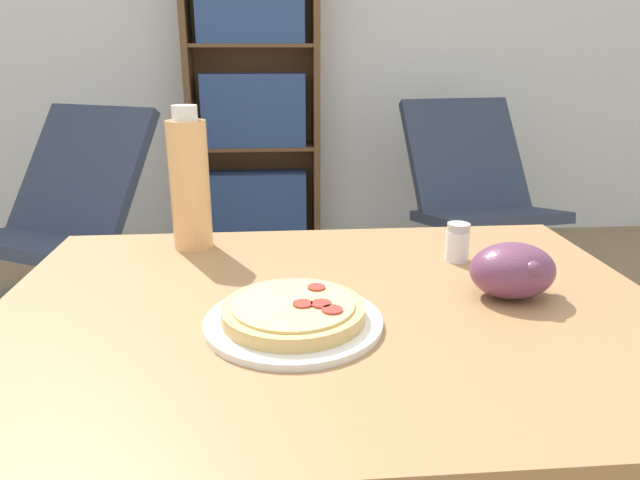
{
  "coord_description": "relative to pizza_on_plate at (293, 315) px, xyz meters",
  "views": [
    {
      "loc": [
        0.04,
        -0.88,
        1.11
      ],
      "look_at": [
        0.11,
        0.03,
        0.81
      ],
      "focal_mm": 32.0,
      "sensor_mm": 36.0,
      "label": 1
    }
  ],
  "objects": [
    {
      "name": "grape_bunch",
      "position": [
        0.34,
        0.07,
        0.03
      ],
      "size": [
        0.14,
        0.11,
        0.09
      ],
      "color": "#6B3856",
      "rests_on": "dining_table"
    },
    {
      "name": "bookshelf",
      "position": [
        -0.13,
        2.64,
        0.05
      ],
      "size": [
        0.75,
        0.24,
        1.73
      ],
      "color": "brown",
      "rests_on": "ground_plane"
    },
    {
      "name": "lounge_chair_far",
      "position": [
        0.98,
        1.97,
        -0.48
      ],
      "size": [
        0.69,
        0.84,
        0.88
      ],
      "rotation": [
        0.0,
        0.0,
        0.14
      ],
      "color": "slate",
      "rests_on": "ground_plane"
    },
    {
      "name": "drink_bottle",
      "position": [
        -0.18,
        0.35,
        0.11
      ],
      "size": [
        0.07,
        0.07,
        0.27
      ],
      "color": "#EFB270",
      "rests_on": "dining_table"
    },
    {
      "name": "salt_shaker",
      "position": [
        0.3,
        0.23,
        0.02
      ],
      "size": [
        0.04,
        0.04,
        0.07
      ],
      "color": "white",
      "rests_on": "dining_table"
    },
    {
      "name": "pizza_on_plate",
      "position": [
        0.0,
        0.0,
        0.0
      ],
      "size": [
        0.25,
        0.25,
        0.04
      ],
      "color": "white",
      "rests_on": "dining_table"
    },
    {
      "name": "dining_table",
      "position": [
        0.06,
        0.07,
        -0.14
      ],
      "size": [
        1.01,
        0.75,
        0.75
      ],
      "color": "#A37549",
      "rests_on": "ground_plane"
    },
    {
      "name": "wall_back",
      "position": [
        -0.06,
        2.79,
        0.53
      ],
      "size": [
        8.0,
        0.05,
        2.6
      ],
      "color": "silver",
      "rests_on": "ground_plane"
    },
    {
      "name": "lounge_chair_near",
      "position": [
        -0.95,
        1.72,
        -0.48
      ],
      "size": [
        0.84,
        0.95,
        0.88
      ],
      "rotation": [
        0.0,
        0.0,
        -0.47
      ],
      "color": "slate",
      "rests_on": "ground_plane"
    }
  ]
}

